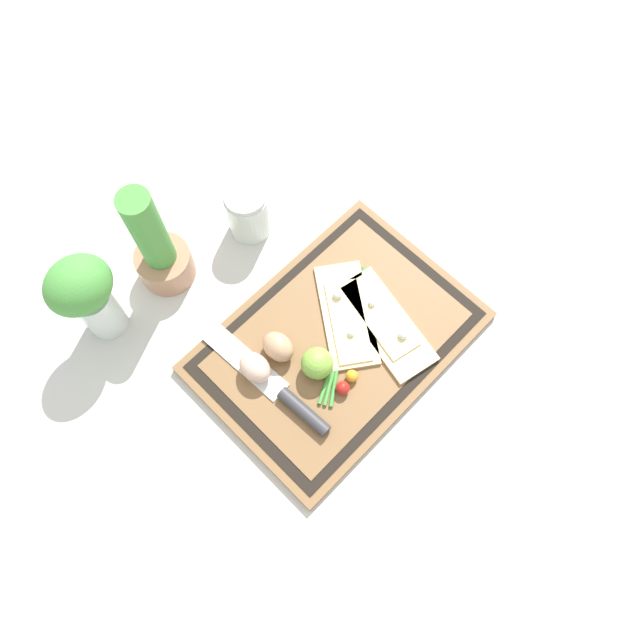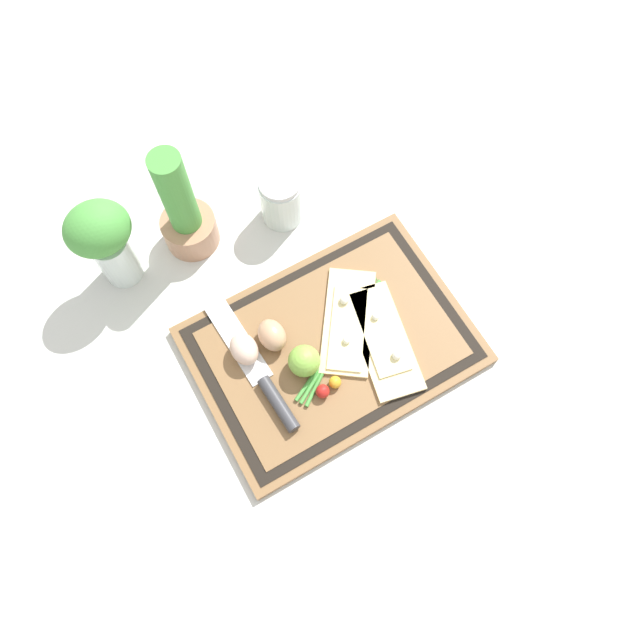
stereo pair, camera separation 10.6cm
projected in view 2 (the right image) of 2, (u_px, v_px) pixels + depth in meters
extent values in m
plane|color=silver|center=(332.00, 347.00, 1.08)|extent=(6.00, 6.00, 0.00)
cube|color=brown|center=(332.00, 345.00, 1.08)|extent=(0.47, 0.33, 0.02)
cube|color=black|center=(332.00, 344.00, 1.07)|extent=(0.44, 0.30, 0.00)
cube|color=brown|center=(332.00, 343.00, 1.07)|extent=(0.40, 0.27, 0.00)
cube|color=beige|center=(383.00, 340.00, 1.07)|extent=(0.12, 0.22, 0.01)
cube|color=beige|center=(380.00, 331.00, 1.07)|extent=(0.09, 0.17, 0.00)
sphere|color=silver|center=(397.00, 355.00, 1.04)|extent=(0.02, 0.02, 0.02)
sphere|color=silver|center=(375.00, 316.00, 1.07)|extent=(0.01, 0.01, 0.01)
cube|color=beige|center=(348.00, 322.00, 1.08)|extent=(0.18, 0.21, 0.01)
cube|color=beige|center=(348.00, 328.00, 1.07)|extent=(0.14, 0.16, 0.00)
sphere|color=silver|center=(344.00, 300.00, 1.08)|extent=(0.02, 0.02, 0.02)
sphere|color=silver|center=(346.00, 341.00, 1.05)|extent=(0.01, 0.01, 0.01)
cube|color=silver|center=(237.00, 340.00, 1.07)|extent=(0.05, 0.17, 0.00)
cylinder|color=#38383D|center=(279.00, 404.00, 1.02)|extent=(0.03, 0.10, 0.02)
ellipsoid|color=tan|center=(272.00, 335.00, 1.05)|extent=(0.04, 0.06, 0.04)
ellipsoid|color=beige|center=(244.00, 349.00, 1.04)|extent=(0.04, 0.06, 0.04)
sphere|color=#7FB742|center=(304.00, 361.00, 1.03)|extent=(0.05, 0.05, 0.05)
sphere|color=red|center=(323.00, 391.00, 1.02)|extent=(0.02, 0.02, 0.02)
sphere|color=gold|center=(335.00, 382.00, 1.03)|extent=(0.02, 0.02, 0.02)
cylinder|color=#47933D|center=(340.00, 339.00, 1.07)|extent=(0.24, 0.12, 0.01)
cylinder|color=#47933D|center=(340.00, 339.00, 1.07)|extent=(0.23, 0.14, 0.01)
cylinder|color=#47933D|center=(340.00, 339.00, 1.07)|extent=(0.22, 0.16, 0.01)
cylinder|color=#AD7A5B|center=(190.00, 230.00, 1.13)|extent=(0.10, 0.10, 0.06)
cylinder|color=#47933D|center=(178.00, 198.00, 1.04)|extent=(0.05, 0.05, 0.21)
cylinder|color=silver|center=(281.00, 200.00, 1.14)|extent=(0.08, 0.08, 0.10)
cylinder|color=#B73323|center=(282.00, 209.00, 1.16)|extent=(0.07, 0.07, 0.03)
cylinder|color=silver|center=(279.00, 183.00, 1.09)|extent=(0.07, 0.07, 0.01)
cylinder|color=silver|center=(116.00, 258.00, 1.09)|extent=(0.07, 0.07, 0.11)
ellipsoid|color=#47933D|center=(97.00, 229.00, 0.99)|extent=(0.11, 0.10, 0.09)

